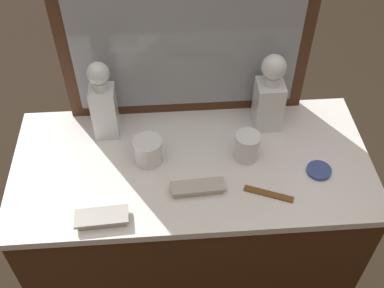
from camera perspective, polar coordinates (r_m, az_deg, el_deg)
name	(u,v)px	position (r m, az deg, el deg)	size (l,w,h in m)	color
dresser	(192,243)	(1.85, 0.00, -11.86)	(1.12, 0.52, 0.94)	#472816
dresser_mirror	(186,21)	(1.43, -0.73, 14.64)	(0.78, 0.03, 0.70)	#472816
crystal_decanter_far_left	(104,107)	(1.51, -10.59, 4.46)	(0.08, 0.08, 0.28)	white
crystal_decanter_center	(269,99)	(1.53, 9.29, 5.43)	(0.09, 0.09, 0.28)	white
crystal_tumbler_right	(247,147)	(1.46, 6.66, -0.38)	(0.08, 0.08, 0.09)	white
crystal_tumbler_front	(148,151)	(1.45, -5.31, -0.90)	(0.09, 0.09, 0.08)	white
silver_brush_front	(102,218)	(1.35, -10.83, -8.75)	(0.15, 0.07, 0.02)	#B7A88C
silver_brush_far_left	(198,188)	(1.39, 0.71, -5.30)	(0.16, 0.06, 0.02)	#B7A88C
porcelain_dish	(319,170)	(1.49, 15.07, -3.11)	(0.08, 0.08, 0.01)	#33478C
tortoiseshell_comb	(269,194)	(1.40, 9.24, -5.96)	(0.14, 0.07, 0.01)	brown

